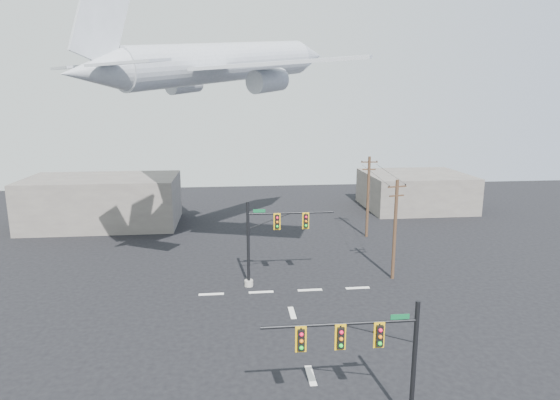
{
  "coord_description": "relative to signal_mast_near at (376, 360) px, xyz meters",
  "views": [
    {
      "loc": [
        -4.24,
        -23.37,
        15.19
      ],
      "look_at": [
        -1.21,
        5.0,
        9.1
      ],
      "focal_mm": 30.0,
      "sensor_mm": 36.0,
      "label": 1
    }
  ],
  "objects": [
    {
      "name": "power_lines",
      "position": [
        8.13,
        24.83,
        4.62
      ],
      "size": [
        3.04,
        12.7,
        0.03
      ],
      "color": "black"
    },
    {
      "name": "signal_mast_near",
      "position": [
        0.0,
        0.0,
        0.0
      ],
      "size": [
        7.4,
        0.7,
        6.4
      ],
      "color": "#99958B",
      "rests_on": "ground"
    },
    {
      "name": "signal_mast_far",
      "position": [
        -3.54,
        18.05,
        0.24
      ],
      "size": [
        7.45,
        0.79,
        7.22
      ],
      "color": "#99958B",
      "rests_on": "ground"
    },
    {
      "name": "utility_pole_a",
      "position": [
        7.42,
        18.48,
        0.89
      ],
      "size": [
        1.73,
        0.49,
        8.71
      ],
      "rotation": [
        0.0,
        0.0,
        0.22
      ],
      "color": "#452D1D",
      "rests_on": "ground"
    },
    {
      "name": "ground",
      "position": [
        -2.15,
        4.71,
        -3.67
      ],
      "size": [
        120.0,
        120.0,
        0.0
      ],
      "primitive_type": "plane",
      "color": "black",
      "rests_on": "ground"
    },
    {
      "name": "airliner",
      "position": [
        -6.71,
        24.04,
        14.69
      ],
      "size": [
        24.89,
        25.09,
        7.89
      ],
      "rotation": [
        0.0,
        -0.11,
        0.79
      ],
      "color": "#B5BAC2"
    },
    {
      "name": "building_right",
      "position": [
        19.85,
        44.71,
        -1.17
      ],
      "size": [
        14.0,
        12.0,
        5.0
      ],
      "primitive_type": "cube",
      "color": "slate",
      "rests_on": "ground"
    },
    {
      "name": "lane_markings",
      "position": [
        -2.15,
        10.04,
        -3.66
      ],
      "size": [
        14.0,
        21.2,
        0.01
      ],
      "color": "silver",
      "rests_on": "ground"
    },
    {
      "name": "utility_pole_b",
      "position": [
        8.83,
        31.17,
        1.12
      ],
      "size": [
        1.86,
        0.31,
        9.16
      ],
      "rotation": [
        0.0,
        0.0,
        -0.09
      ],
      "color": "#452D1D",
      "rests_on": "ground"
    },
    {
      "name": "building_left",
      "position": [
        -22.15,
        39.71,
        -0.67
      ],
      "size": [
        18.0,
        10.0,
        6.0
      ],
      "primitive_type": "cube",
      "color": "slate",
      "rests_on": "ground"
    }
  ]
}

